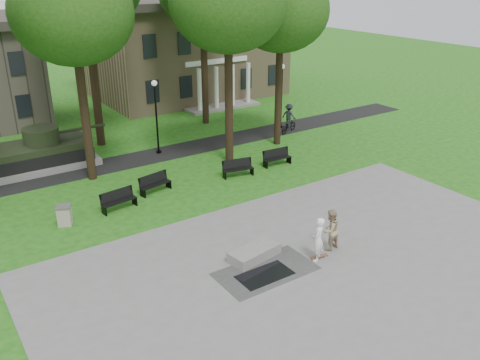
# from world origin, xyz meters

# --- Properties ---
(ground) EXTENTS (120.00, 120.00, 0.00)m
(ground) POSITION_xyz_m (0.00, 0.00, 0.00)
(ground) COLOR #195614
(ground) RESTS_ON ground
(plaza) EXTENTS (22.00, 16.00, 0.02)m
(plaza) POSITION_xyz_m (0.00, -5.00, 0.01)
(plaza) COLOR gray
(plaza) RESTS_ON ground
(footpath) EXTENTS (44.00, 2.60, 0.01)m
(footpath) POSITION_xyz_m (0.00, 12.00, 0.01)
(footpath) COLOR black
(footpath) RESTS_ON ground
(building_right) EXTENTS (17.00, 12.00, 8.60)m
(building_right) POSITION_xyz_m (10.00, 26.00, 4.34)
(building_right) COLOR #9E8460
(building_right) RESTS_ON ground
(tree_1) EXTENTS (6.20, 6.20, 11.63)m
(tree_1) POSITION_xyz_m (-4.50, 10.50, 8.95)
(tree_1) COLOR black
(tree_1) RESTS_ON ground
(tree_2) EXTENTS (6.60, 6.60, 12.16)m
(tree_2) POSITION_xyz_m (3.50, 8.50, 9.32)
(tree_2) COLOR black
(tree_2) RESTS_ON ground
(tree_3) EXTENTS (6.00, 6.00, 11.19)m
(tree_3) POSITION_xyz_m (8.00, 9.50, 8.60)
(tree_3) COLOR black
(tree_3) RESTS_ON ground
(lamp_mid) EXTENTS (0.36, 0.36, 4.73)m
(lamp_mid) POSITION_xyz_m (0.50, 12.30, 2.79)
(lamp_mid) COLOR black
(lamp_mid) RESTS_ON ground
(lamp_right) EXTENTS (0.36, 0.36, 4.73)m
(lamp_right) POSITION_xyz_m (10.50, 12.30, 2.79)
(lamp_right) COLOR black
(lamp_right) RESTS_ON ground
(tank_monument) EXTENTS (7.45, 3.40, 2.40)m
(tank_monument) POSITION_xyz_m (-6.46, 14.00, 0.86)
(tank_monument) COLOR gray
(tank_monument) RESTS_ON ground
(puddle) EXTENTS (2.20, 1.20, 0.00)m
(puddle) POSITION_xyz_m (-2.20, -2.89, 0.02)
(puddle) COLOR black
(puddle) RESTS_ON plaza
(concrete_block) EXTENTS (2.33, 1.32, 0.45)m
(concrete_block) POSITION_xyz_m (-1.80, -1.61, 0.24)
(concrete_block) COLOR gray
(concrete_block) RESTS_ON plaza
(skateboard) EXTENTS (0.80, 0.33, 0.07)m
(skateboard) POSITION_xyz_m (0.43, -3.11, 0.06)
(skateboard) COLOR brown
(skateboard) RESTS_ON plaza
(skateboarder) EXTENTS (0.83, 0.78, 1.90)m
(skateboarder) POSITION_xyz_m (0.26, -3.17, 0.97)
(skateboarder) COLOR white
(skateboarder) RESTS_ON plaza
(friend_watching) EXTENTS (0.97, 0.80, 1.83)m
(friend_watching) POSITION_xyz_m (1.26, -2.81, 0.93)
(friend_watching) COLOR tan
(friend_watching) RESTS_ON plaza
(cyclist) EXTENTS (2.02, 1.32, 2.12)m
(cyclist) POSITION_xyz_m (10.23, 11.03, 0.87)
(cyclist) COLOR black
(cyclist) RESTS_ON ground
(park_bench_0) EXTENTS (1.85, 0.77, 1.00)m
(park_bench_0) POSITION_xyz_m (-4.72, 5.92, 0.52)
(park_bench_0) COLOR black
(park_bench_0) RESTS_ON ground
(park_bench_1) EXTENTS (1.85, 0.88, 1.00)m
(park_bench_1) POSITION_xyz_m (-2.32, 6.82, 0.52)
(park_bench_1) COLOR black
(park_bench_1) RESTS_ON ground
(park_bench_2) EXTENTS (1.85, 0.88, 1.00)m
(park_bench_2) POSITION_xyz_m (2.56, 6.20, 0.52)
(park_bench_2) COLOR black
(park_bench_2) RESTS_ON ground
(park_bench_3) EXTENTS (1.83, 0.66, 1.00)m
(park_bench_3) POSITION_xyz_m (5.51, 6.36, 0.52)
(park_bench_3) COLOR black
(park_bench_3) RESTS_ON ground
(trash_bin) EXTENTS (0.88, 0.88, 0.96)m
(trash_bin) POSITION_xyz_m (-7.42, 5.76, 0.49)
(trash_bin) COLOR #ADA08E
(trash_bin) RESTS_ON ground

